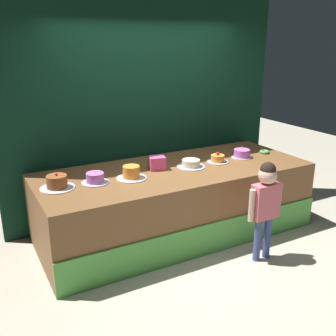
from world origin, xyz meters
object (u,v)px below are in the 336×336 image
(cake_center_right, at_px, (191,164))
(cake_far_right, at_px, (242,154))
(pink_box, at_px, (157,163))
(cake_far_left, at_px, (57,183))
(cake_left, at_px, (95,178))
(cake_center_left, at_px, (131,173))
(child_figure, at_px, (266,198))
(donut, at_px, (264,152))
(cake_right, at_px, (218,159))

(cake_center_right, relative_size, cake_far_right, 1.27)
(pink_box, height_order, cake_far_left, cake_far_left)
(cake_center_right, bearing_deg, cake_left, 179.09)
(cake_center_left, bearing_deg, cake_far_right, 2.33)
(child_figure, xyz_separation_m, pink_box, (-0.71, 1.08, 0.19))
(cake_left, bearing_deg, child_figure, -33.39)
(pink_box, bearing_deg, donut, -3.00)
(cake_center_left, bearing_deg, cake_far_left, 173.93)
(cake_center_left, bearing_deg, cake_center_right, 2.66)
(cake_center_left, height_order, cake_far_right, cake_far_right)
(cake_far_left, height_order, cake_center_right, cake_far_left)
(cake_left, bearing_deg, donut, 0.43)
(cake_far_left, relative_size, cake_center_right, 1.05)
(cake_far_left, height_order, cake_center_left, cake_far_left)
(cake_center_left, relative_size, cake_far_right, 1.24)
(pink_box, relative_size, cake_center_left, 0.55)
(cake_far_left, relative_size, cake_left, 1.21)
(donut, bearing_deg, cake_far_left, 179.78)
(child_figure, height_order, cake_far_left, child_figure)
(cake_center_right, xyz_separation_m, cake_far_right, (0.78, 0.03, 0.01))
(pink_box, bearing_deg, cake_right, -8.15)
(donut, distance_m, cake_far_left, 2.74)
(donut, distance_m, cake_left, 2.35)
(cake_right, bearing_deg, cake_center_right, -179.08)
(child_figure, xyz_separation_m, cake_center_left, (-1.10, 0.93, 0.17))
(cake_far_left, bearing_deg, cake_right, -1.19)
(pink_box, relative_size, cake_far_right, 0.68)
(cake_far_left, bearing_deg, cake_far_right, -0.48)
(cake_center_left, bearing_deg, cake_left, 171.99)
(donut, xyz_separation_m, cake_center_left, (-1.96, -0.07, 0.04))
(cake_center_right, height_order, cake_right, cake_right)
(pink_box, relative_size, cake_far_left, 0.51)
(cake_right, distance_m, cake_far_right, 0.39)
(child_figure, distance_m, donut, 1.33)
(child_figure, relative_size, cake_center_left, 3.31)
(cake_left, xyz_separation_m, cake_center_left, (0.39, -0.06, 0.01))
(cake_center_left, relative_size, cake_right, 1.23)
(cake_center_left, bearing_deg, child_figure, -40.17)
(child_figure, xyz_separation_m, cake_right, (0.08, 0.97, 0.15))
(pink_box, height_order, cake_center_right, pink_box)
(donut, xyz_separation_m, cake_far_right, (-0.39, -0.01, 0.03))
(donut, bearing_deg, cake_center_right, -178.22)
(child_figure, xyz_separation_m, cake_center_right, (-0.31, 0.96, 0.15))
(pink_box, bearing_deg, child_figure, -56.87)
(cake_far_left, relative_size, cake_far_right, 1.33)
(cake_right, bearing_deg, cake_left, 179.55)
(cake_center_left, distance_m, cake_far_right, 1.57)
(cake_left, bearing_deg, cake_far_left, 175.87)
(pink_box, distance_m, cake_center_right, 0.41)
(donut, distance_m, cake_center_right, 1.18)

